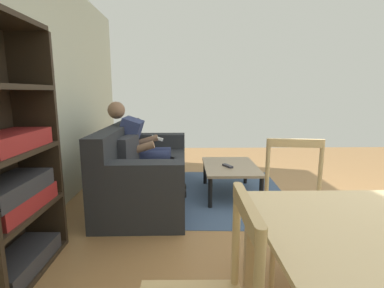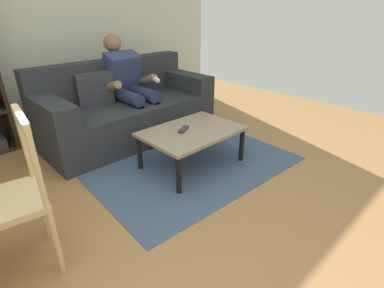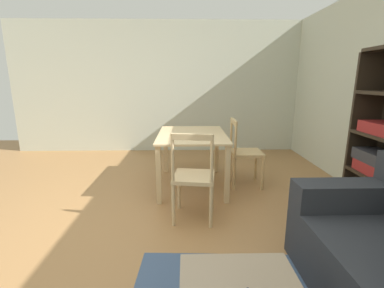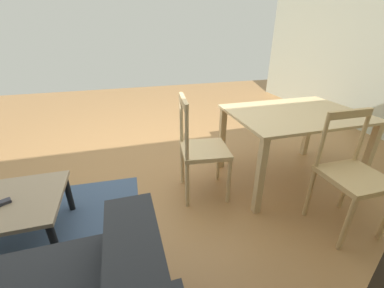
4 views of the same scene
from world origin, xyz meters
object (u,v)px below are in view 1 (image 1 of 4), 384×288
(coffee_table, at_px, (230,169))
(tv_remote, at_px, (228,166))
(couch, at_px, (143,171))
(person_lounging, at_px, (140,147))
(dining_chair_facing_couch, at_px, (297,212))
(bookshelf, at_px, (6,174))

(coffee_table, xyz_separation_m, tv_remote, (-0.07, 0.05, 0.06))
(couch, height_order, person_lounging, person_lounging)
(coffee_table, relative_size, dining_chair_facing_couch, 0.98)
(person_lounging, relative_size, tv_remote, 6.95)
(person_lounging, height_order, bookshelf, bookshelf)
(couch, relative_size, dining_chair_facing_couch, 2.11)
(person_lounging, height_order, tv_remote, person_lounging)
(person_lounging, bearing_deg, tv_remote, -95.15)
(bookshelf, bearing_deg, couch, -24.61)
(couch, relative_size, person_lounging, 1.71)
(person_lounging, distance_m, dining_chair_facing_couch, 2.14)
(tv_remote, xyz_separation_m, dining_chair_facing_couch, (-1.55, -0.26, 0.08))
(tv_remote, bearing_deg, couch, -27.82)
(tv_remote, bearing_deg, bookshelf, 13.59)
(dining_chair_facing_couch, bearing_deg, coffee_table, 7.53)
(tv_remote, bearing_deg, person_lounging, -32.65)
(bookshelf, relative_size, dining_chair_facing_couch, 1.86)
(coffee_table, distance_m, dining_chair_facing_couch, 1.64)
(person_lounging, relative_size, dining_chair_facing_couch, 1.23)
(tv_remote, distance_m, bookshelf, 2.34)
(person_lounging, bearing_deg, bookshelf, 158.22)
(coffee_table, distance_m, bookshelf, 2.43)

